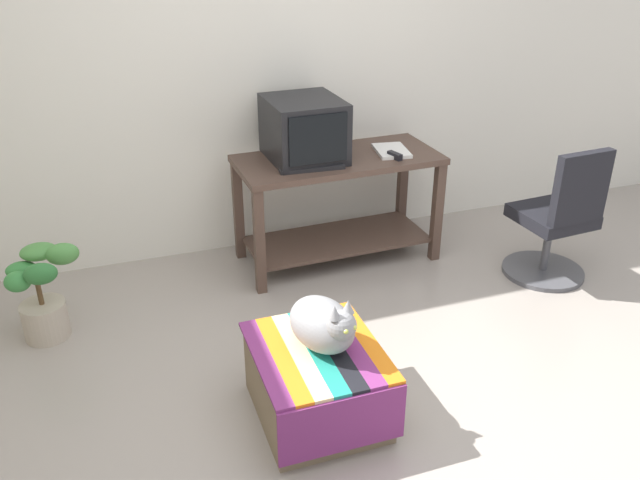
{
  "coord_description": "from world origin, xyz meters",
  "views": [
    {
      "loc": [
        -1.04,
        -2.13,
        2.13
      ],
      "look_at": [
        -0.0,
        0.85,
        0.55
      ],
      "focal_mm": 36.98,
      "sensor_mm": 36.0,
      "label": 1
    }
  ],
  "objects": [
    {
      "name": "desk",
      "position": [
        0.38,
        1.6,
        0.49
      ],
      "size": [
        1.32,
        0.62,
        0.72
      ],
      "rotation": [
        0.0,
        0.0,
        0.03
      ],
      "color": "#4C382D",
      "rests_on": "ground_plane"
    },
    {
      "name": "cat",
      "position": [
        -0.22,
        0.17,
        0.49
      ],
      "size": [
        0.36,
        0.44,
        0.3
      ],
      "rotation": [
        0.0,
        0.0,
        0.33
      ],
      "color": "gray",
      "rests_on": "ottoman_with_blanket"
    },
    {
      "name": "keyboard",
      "position": [
        0.15,
        1.46,
        0.74
      ],
      "size": [
        0.41,
        0.18,
        0.02
      ],
      "primitive_type": "cube",
      "rotation": [
        0.0,
        0.0,
        -0.07
      ],
      "color": "black",
      "rests_on": "desk"
    },
    {
      "name": "tv_monitor",
      "position": [
        0.17,
        1.65,
        0.91
      ],
      "size": [
        0.46,
        0.52,
        0.38
      ],
      "rotation": [
        0.0,
        0.0,
        0.03
      ],
      "color": "black",
      "rests_on": "desk"
    },
    {
      "name": "pen",
      "position": [
        0.78,
        1.68,
        0.73
      ],
      "size": [
        0.13,
        0.06,
        0.01
      ],
      "primitive_type": "cylinder",
      "rotation": [
        0.0,
        1.57,
        0.38
      ],
      "color": "#2351B2",
      "rests_on": "desk"
    },
    {
      "name": "book",
      "position": [
        0.74,
        1.57,
        0.74
      ],
      "size": [
        0.24,
        0.31,
        0.02
      ],
      "primitive_type": "cube",
      "rotation": [
        0.0,
        0.0,
        -0.15
      ],
      "color": "white",
      "rests_on": "desk"
    },
    {
      "name": "office_chair",
      "position": [
        1.58,
        0.89,
        0.39
      ],
      "size": [
        0.52,
        0.52,
        0.89
      ],
      "rotation": [
        0.0,
        0.0,
        3.21
      ],
      "color": "#4C4C51",
      "rests_on": "ground_plane"
    },
    {
      "name": "ottoman_with_blanket",
      "position": [
        -0.26,
        0.16,
        0.18
      ],
      "size": [
        0.57,
        0.67,
        0.36
      ],
      "color": "#7A664C",
      "rests_on": "ground_plane"
    },
    {
      "name": "stapler",
      "position": [
        0.71,
        1.45,
        0.74
      ],
      "size": [
        0.07,
        0.12,
        0.04
      ],
      "primitive_type": "cube",
      "rotation": [
        0.0,
        0.0,
        0.28
      ],
      "color": "black",
      "rests_on": "desk"
    },
    {
      "name": "back_wall",
      "position": [
        0.0,
        2.05,
        1.3
      ],
      "size": [
        8.0,
        0.1,
        2.6
      ],
      "primitive_type": "cube",
      "color": "silver",
      "rests_on": "ground_plane"
    },
    {
      "name": "ground_plane",
      "position": [
        0.0,
        0.0,
        0.0
      ],
      "size": [
        14.0,
        14.0,
        0.0
      ],
      "primitive_type": "plane",
      "color": "#9E9389"
    },
    {
      "name": "potted_plant",
      "position": [
        -1.46,
        1.25,
        0.26
      ],
      "size": [
        0.39,
        0.34,
        0.54
      ],
      "color": "#B7A893",
      "rests_on": "ground_plane"
    }
  ]
}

